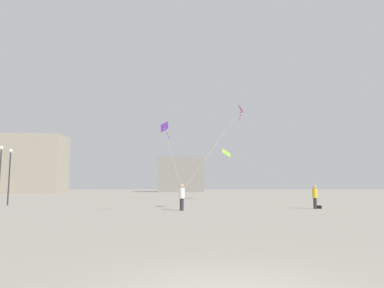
{
  "coord_description": "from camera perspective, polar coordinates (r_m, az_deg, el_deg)",
  "views": [
    {
      "loc": [
        -0.81,
        -5.84,
        1.75
      ],
      "look_at": [
        0.0,
        22.59,
        5.1
      ],
      "focal_mm": 32.88,
      "sensor_mm": 36.0,
      "label": 1
    }
  ],
  "objects": [
    {
      "name": "kite_magenta_delta",
      "position": [
        25.48,
        7.77,
        5.28
      ],
      "size": [
        4.54,
        0.99,
        6.17
      ],
      "color": "#D12899"
    },
    {
      "name": "kite_violet_delta",
      "position": [
        23.16,
        -4.5,
        2.53
      ],
      "size": [
        1.54,
        2.61,
        4.55
      ],
      "color": "purple"
    },
    {
      "name": "lamppost_east",
      "position": [
        36.4,
        -28.66,
        -3.08
      ],
      "size": [
        0.36,
        0.36,
        5.33
      ],
      "color": "#2D2D30",
      "rests_on": "ground_plane"
    },
    {
      "name": "lamppost_west",
      "position": [
        35.4,
        -27.46,
        -3.36
      ],
      "size": [
        0.36,
        0.36,
        5.01
      ],
      "color": "#2D2D30",
      "rests_on": "ground_plane"
    },
    {
      "name": "building_left_hall",
      "position": [
        87.16,
        -26.19,
        -2.97
      ],
      "size": [
        19.47,
        8.92,
        12.84
      ],
      "color": "#A39984",
      "rests_on": "ground_plane"
    },
    {
      "name": "person_in_white",
      "position": [
        24.89,
        -1.67,
        -8.42
      ],
      "size": [
        0.4,
        0.4,
        1.85
      ],
      "rotation": [
        0.0,
        0.0,
        1.08
      ],
      "color": "#2D2D33",
      "rests_on": "ground_plane"
    },
    {
      "name": "building_centre_hall",
      "position": [
        96.43,
        -1.74,
        -5.02
      ],
      "size": [
        12.53,
        9.27,
        9.24
      ],
      "color": "gray",
      "rests_on": "ground_plane"
    },
    {
      "name": "handbag_beside_flyer",
      "position": [
        28.59,
        19.96,
        -9.59
      ],
      "size": [
        0.34,
        0.31,
        0.24
      ],
      "primitive_type": "cube",
      "rotation": [
        0.0,
        0.0,
        5.61
      ],
      "color": "black",
      "rests_on": "ground_plane"
    },
    {
      "name": "person_in_yellow",
      "position": [
        28.33,
        19.3,
        -7.92
      ],
      "size": [
        0.39,
        0.39,
        1.77
      ],
      "rotation": [
        0.0,
        0.0,
        1.53
      ],
      "color": "#2D2D33",
      "rests_on": "ground_plane"
    },
    {
      "name": "kite_lime_delta",
      "position": [
        43.99,
        5.82,
        -1.51
      ],
      "size": [
        5.22,
        18.21,
        4.96
      ],
      "color": "#8CD12D"
    }
  ]
}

